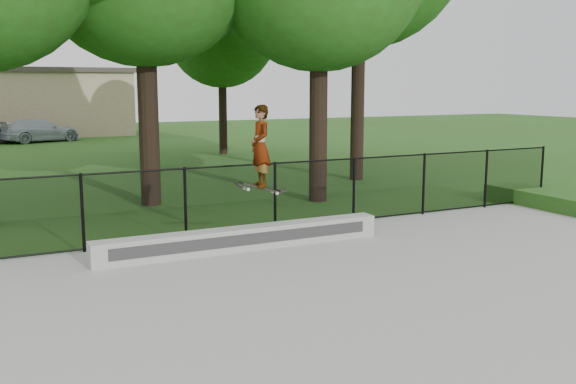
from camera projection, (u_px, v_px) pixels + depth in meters
name	position (u px, v px, depth m)	size (l,w,h in m)	color
ground	(463.00, 321.00, 8.70)	(100.00, 100.00, 0.00)	#2A4D15
concrete_slab	(463.00, 319.00, 8.69)	(14.00, 12.00, 0.06)	#999A95
grind_ledge	(243.00, 238.00, 12.24)	(5.73, 0.40, 0.44)	#B3B3AD
car_c	(40.00, 131.00, 36.61)	(1.82, 4.12, 1.30)	#A9B5C0
skater_airborne	(260.00, 148.00, 12.06)	(0.81, 0.58, 1.75)	black
chainlink_fence	(275.00, 196.00, 13.76)	(16.06, 0.06, 1.50)	black
distant_building	(30.00, 102.00, 40.95)	(12.40, 6.40, 4.30)	tan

